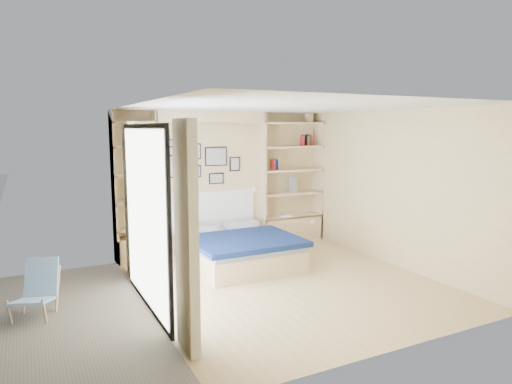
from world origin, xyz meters
name	(u,v)px	position (x,y,z in m)	size (l,w,h in m)	color
ground	(285,282)	(0.00, 0.00, 0.00)	(4.50, 4.50, 0.00)	tan
room_shell	(219,197)	(-0.39, 1.52, 1.08)	(4.50, 4.50, 4.50)	#CFB881
bed	(236,247)	(-0.23, 1.17, 0.27)	(1.65, 2.09, 1.07)	tan
photo_gallery	(200,162)	(-0.45, 2.22, 1.60)	(1.48, 0.02, 0.82)	black
reading_lamps	(213,191)	(-0.30, 2.00, 1.10)	(1.92, 0.12, 0.15)	silver
shelf_decor	(282,155)	(1.13, 2.07, 1.70)	(3.53, 0.23, 2.03)	#A51E1E
deck_chair	(37,290)	(-3.20, 0.32, 0.32)	(0.61, 0.77, 0.67)	tan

